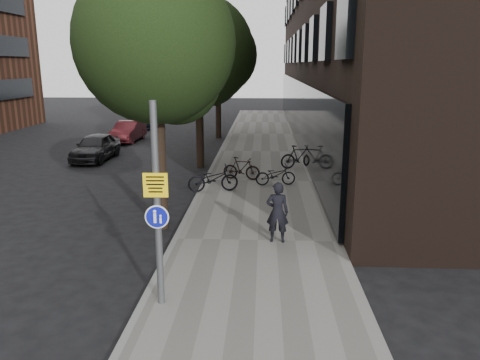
# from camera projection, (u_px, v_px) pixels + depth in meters

# --- Properties ---
(ground) EXTENTS (120.00, 120.00, 0.00)m
(ground) POSITION_uv_depth(u_px,v_px,m) (243.00, 305.00, 9.43)
(ground) COLOR black
(ground) RESTS_ON ground
(sidewalk) EXTENTS (4.50, 60.00, 0.12)m
(sidewalk) POSITION_uv_depth(u_px,v_px,m) (260.00, 182.00, 19.10)
(sidewalk) COLOR slate
(sidewalk) RESTS_ON ground
(curb_edge) EXTENTS (0.15, 60.00, 0.13)m
(curb_edge) POSITION_uv_depth(u_px,v_px,m) (205.00, 181.00, 19.21)
(curb_edge) COLOR slate
(curb_edge) RESTS_ON ground
(street_tree_near) EXTENTS (4.40, 4.40, 7.50)m
(street_tree_near) POSITION_uv_depth(u_px,v_px,m) (159.00, 50.00, 12.83)
(street_tree_near) COLOR black
(street_tree_near) RESTS_ON ground
(street_tree_mid) EXTENTS (5.00, 5.00, 7.80)m
(street_tree_mid) POSITION_uv_depth(u_px,v_px,m) (200.00, 56.00, 21.07)
(street_tree_mid) COLOR black
(street_tree_mid) RESTS_ON ground
(street_tree_far) EXTENTS (5.00, 5.00, 7.80)m
(street_tree_far) POSITION_uv_depth(u_px,v_px,m) (219.00, 58.00, 29.79)
(street_tree_far) COLOR black
(street_tree_far) RESTS_ON ground
(signpost) EXTENTS (0.46, 0.13, 3.99)m
(signpost) POSITION_uv_depth(u_px,v_px,m) (157.00, 206.00, 8.83)
(signpost) COLOR #595B5E
(signpost) RESTS_ON sidewalk
(pedestrian) EXTENTS (0.62, 0.43, 1.64)m
(pedestrian) POSITION_uv_depth(u_px,v_px,m) (277.00, 212.00, 12.33)
(pedestrian) COLOR black
(pedestrian) RESTS_ON sidewalk
(parked_bike_facade_near) EXTENTS (1.63, 0.77, 0.82)m
(parked_bike_facade_near) POSITION_uv_depth(u_px,v_px,m) (275.00, 175.00, 18.27)
(parked_bike_facade_near) COLOR black
(parked_bike_facade_near) RESTS_ON sidewalk
(parked_bike_facade_far) EXTENTS (1.84, 1.03, 1.06)m
(parked_bike_facade_far) POSITION_uv_depth(u_px,v_px,m) (299.00, 157.00, 21.24)
(parked_bike_facade_far) COLOR black
(parked_bike_facade_far) RESTS_ON sidewalk
(parked_bike_curb_near) EXTENTS (1.97, 1.08, 0.98)m
(parked_bike_curb_near) POSITION_uv_depth(u_px,v_px,m) (213.00, 179.00, 17.34)
(parked_bike_curb_near) COLOR black
(parked_bike_curb_near) RESTS_ON sidewalk
(parked_bike_curb_far) EXTENTS (1.60, 0.73, 0.93)m
(parked_bike_curb_far) POSITION_uv_depth(u_px,v_px,m) (241.00, 168.00, 19.16)
(parked_bike_curb_far) COLOR black
(parked_bike_curb_far) RESTS_ON sidewalk
(parked_car_near) EXTENTS (1.68, 3.97, 1.34)m
(parked_car_near) POSITION_uv_depth(u_px,v_px,m) (96.00, 147.00, 23.66)
(parked_car_near) COLOR black
(parked_car_near) RESTS_ON ground
(parked_car_mid) EXTENTS (1.45, 3.87, 1.26)m
(parked_car_mid) POSITION_uv_depth(u_px,v_px,m) (128.00, 131.00, 29.40)
(parked_car_mid) COLOR maroon
(parked_car_mid) RESTS_ON ground
(parked_car_far) EXTENTS (1.70, 3.95, 1.13)m
(parked_car_far) POSITION_uv_depth(u_px,v_px,m) (147.00, 120.00, 35.95)
(parked_car_far) COLOR #1A2330
(parked_car_far) RESTS_ON ground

